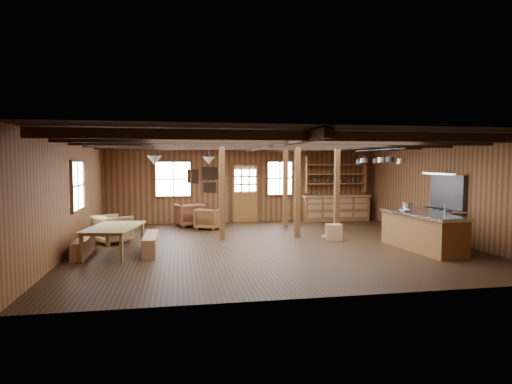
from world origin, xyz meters
The scene contains 22 objects.
room centered at (0.00, 0.00, 1.40)m, with size 10.04×9.04×2.84m.
ceiling_joists centered at (0.00, 0.18, 2.68)m, with size 9.80×8.82×0.18m.
timber_posts centered at (0.52, 2.08, 1.40)m, with size 3.95×2.35×2.80m.
back_door centered at (0.00, 4.45, 0.88)m, with size 1.02×0.08×2.15m.
window_back_left centered at (-2.60, 4.46, 1.60)m, with size 1.32×0.06×1.32m.
window_back_right centered at (1.30, 4.46, 1.60)m, with size 1.02×0.06×1.32m.
window_left centered at (-4.96, 0.50, 1.60)m, with size 0.14×1.24×1.32m.
notice_boards centered at (-1.50, 4.46, 1.64)m, with size 1.08×0.03×0.90m.
back_counter centered at (3.40, 4.20, 0.60)m, with size 2.55×0.60×2.45m.
pendant_lamps centered at (-2.25, 1.00, 2.25)m, with size 1.86×2.36×0.66m.
pot_rack centered at (3.16, 0.45, 2.28)m, with size 0.38×3.00×0.43m.
kitchen_island centered at (3.60, -1.31, 0.48)m, with size 1.11×2.57×1.20m.
step_stool centered at (1.92, 0.43, 0.22)m, with size 0.49×0.35×0.44m, color #9A6E46.
commercial_range centered at (4.65, -0.38, 0.62)m, with size 0.80×1.54×1.91m.
dining_table centered at (-3.90, -0.47, 0.34)m, with size 1.92×1.07×0.67m, color olive.
bench_wall centered at (-4.65, -0.47, 0.20)m, with size 0.27×1.45×0.40m, color #9A6E46.
bench_aisle centered at (-3.09, -0.47, 0.22)m, with size 0.31×1.64×0.45m, color #9A6E46.
armchair_a centered at (-2.05, 3.70, 0.40)m, with size 0.84×0.87×0.79m, color brown.
armchair_b centered at (-1.45, 2.97, 0.35)m, with size 0.74×0.77×0.70m, color brown.
armchair_c centered at (-4.20, 1.00, 0.39)m, with size 0.83×0.85×0.78m, color olive.
counter_pot centered at (3.71, -0.39, 1.02)m, with size 0.28×0.28×0.17m, color silver.
bowl centered at (3.26, -1.03, 0.97)m, with size 0.25×0.25×0.06m, color silver.
Camera 1 is at (-2.40, -11.02, 2.20)m, focal length 30.00 mm.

